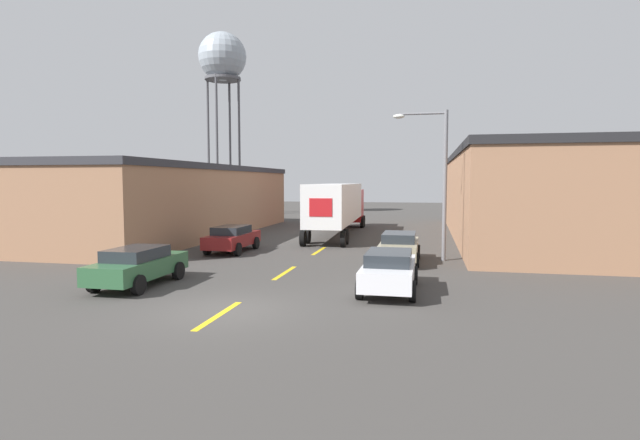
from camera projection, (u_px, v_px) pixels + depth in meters
ground_plane at (226, 310)px, 14.98m from camera, size 160.00×160.00×0.00m
road_centerline at (285, 273)px, 21.12m from camera, size 0.20×16.93×0.01m
warehouse_left at (171, 200)px, 36.35m from camera, size 9.79×26.25×5.03m
warehouse_right at (528, 195)px, 34.27m from camera, size 10.18×28.80×5.85m
semi_truck at (339, 204)px, 36.13m from camera, size 3.28×15.64×3.70m
parked_car_left_far at (232, 238)px, 27.39m from camera, size 1.93×4.51×1.44m
parked_car_right_near at (389, 270)px, 17.48m from camera, size 1.93×4.51×1.44m
parked_car_right_mid at (399, 246)px, 23.82m from camera, size 1.93×4.51×1.44m
parked_car_left_near at (138, 265)px, 18.46m from camera, size 1.93×4.51×1.44m
water_tower at (222, 60)px, 57.22m from camera, size 5.47×5.47×20.93m
street_lamp at (438, 173)px, 24.20m from camera, size 2.64×0.32×7.30m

